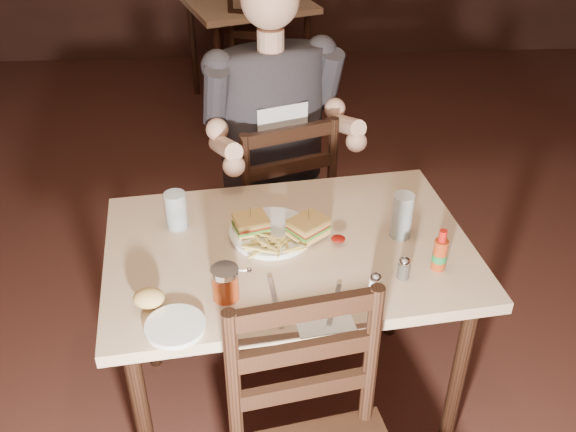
{
  "coord_description": "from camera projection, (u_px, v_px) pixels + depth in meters",
  "views": [
    {
      "loc": [
        -0.02,
        -1.99,
        2.01
      ],
      "look_at": [
        0.09,
        -0.29,
        0.85
      ],
      "focal_mm": 40.0,
      "sensor_mm": 36.0,
      "label": 1
    }
  ],
  "objects": [
    {
      "name": "sandwich_left",
      "position": [
        251.0,
        220.0,
        2.07
      ],
      "size": [
        0.12,
        0.11,
        0.09
      ],
      "primitive_type": null,
      "rotation": [
        0.0,
        0.0,
        0.28
      ],
      "color": "#DDB05A",
      "rests_on": "dinner_plate"
    },
    {
      "name": "bg_chair_near",
      "position": [
        249.0,
        71.0,
        4.12
      ],
      "size": [
        0.56,
        0.58,
        0.93
      ],
      "primitive_type": null,
      "rotation": [
        0.0,
        0.0,
        -0.33
      ],
      "color": "black",
      "rests_on": "ground"
    },
    {
      "name": "pepper_shaker",
      "position": [
        404.0,
        269.0,
        1.91
      ],
      "size": [
        0.04,
        0.04,
        0.07
      ],
      "primitive_type": null,
      "rotation": [
        0.0,
        0.0,
        0.12
      ],
      "color": "#38332D",
      "rests_on": "main_table"
    },
    {
      "name": "salt_shaker",
      "position": [
        375.0,
        285.0,
        1.85
      ],
      "size": [
        0.04,
        0.04,
        0.07
      ],
      "primitive_type": null,
      "rotation": [
        0.0,
        0.0,
        0.12
      ],
      "color": "white",
      "rests_on": "main_table"
    },
    {
      "name": "fries_pile",
      "position": [
        275.0,
        245.0,
        2.01
      ],
      "size": [
        0.23,
        0.18,
        0.04
      ],
      "primitive_type": null,
      "rotation": [
        0.0,
        0.0,
        0.12
      ],
      "color": "#CCB455",
      "rests_on": "dinner_plate"
    },
    {
      "name": "dinner_plate",
      "position": [
        271.0,
        234.0,
        2.1
      ],
      "size": [
        0.3,
        0.3,
        0.02
      ],
      "primitive_type": "cylinder",
      "rotation": [
        0.0,
        0.0,
        0.12
      ],
      "color": "white",
      "rests_on": "main_table"
    },
    {
      "name": "knife",
      "position": [
        275.0,
        302.0,
        1.83
      ],
      "size": [
        0.04,
        0.21,
        0.01
      ],
      "primitive_type": "cube",
      "rotation": [
        0.0,
        0.0,
        0.12
      ],
      "color": "silver",
      "rests_on": "napkin"
    },
    {
      "name": "glass_left",
      "position": [
        176.0,
        211.0,
        2.11
      ],
      "size": [
        0.08,
        0.08,
        0.13
      ],
      "primitive_type": "cylinder",
      "rotation": [
        0.0,
        0.0,
        0.12
      ],
      "color": "silver",
      "rests_on": "main_table"
    },
    {
      "name": "chair_far",
      "position": [
        272.0,
        208.0,
        2.77
      ],
      "size": [
        0.57,
        0.6,
        0.96
      ],
      "primitive_type": null,
      "rotation": [
        0.0,
        0.0,
        3.47
      ],
      "color": "black",
      "rests_on": "ground"
    },
    {
      "name": "glass_right",
      "position": [
        402.0,
        216.0,
        2.06
      ],
      "size": [
        0.08,
        0.08,
        0.15
      ],
      "primitive_type": "cylinder",
      "rotation": [
        0.0,
        0.0,
        0.12
      ],
      "color": "silver",
      "rests_on": "main_table"
    },
    {
      "name": "side_plate",
      "position": [
        175.0,
        327.0,
        1.74
      ],
      "size": [
        0.18,
        0.18,
        0.01
      ],
      "primitive_type": "cylinder",
      "rotation": [
        0.0,
        0.0,
        0.12
      ],
      "color": "white",
      "rests_on": "main_table"
    },
    {
      "name": "sandwich_right",
      "position": [
        308.0,
        222.0,
        2.06
      ],
      "size": [
        0.15,
        0.14,
        0.1
      ],
      "primitive_type": null,
      "rotation": [
        0.0,
        0.0,
        0.68
      ],
      "color": "#DDB05A",
      "rests_on": "dinner_plate"
    },
    {
      "name": "bread_roll",
      "position": [
        149.0,
        298.0,
        1.79
      ],
      "size": [
        0.1,
        0.08,
        0.05
      ],
      "primitive_type": "ellipsoid",
      "rotation": [
        0.0,
        0.0,
        0.12
      ],
      "color": "tan",
      "rests_on": "side_plate"
    },
    {
      "name": "fork",
      "position": [
        334.0,
        304.0,
        1.82
      ],
      "size": [
        0.06,
        0.17,
        0.01
      ],
      "primitive_type": "cube",
      "rotation": [
        0.0,
        0.0,
        -0.3
      ],
      "color": "silver",
      "rests_on": "napkin"
    },
    {
      "name": "syrup_dispenser",
      "position": [
        225.0,
        283.0,
        1.82
      ],
      "size": [
        0.09,
        0.09,
        0.1
      ],
      "primitive_type": null,
      "rotation": [
        0.0,
        0.0,
        0.12
      ],
      "color": "#923110",
      "rests_on": "main_table"
    },
    {
      "name": "diner",
      "position": [
        275.0,
        104.0,
        2.45
      ],
      "size": [
        0.68,
        0.6,
        0.98
      ],
      "primitive_type": null,
      "rotation": [
        0.0,
        0.0,
        0.32
      ],
      "color": "#2A292D",
      "rests_on": "chair_far"
    },
    {
      "name": "bg_chair_far",
      "position": [
        247.0,
        23.0,
        5.05
      ],
      "size": [
        0.51,
        0.53,
        0.86
      ],
      "primitive_type": null,
      "rotation": [
        0.0,
        0.0,
        2.84
      ],
      "color": "black",
      "rests_on": "ground"
    },
    {
      "name": "hot_sauce",
      "position": [
        441.0,
        250.0,
        1.93
      ],
      "size": [
        0.05,
        0.05,
        0.14
      ],
      "primitive_type": null,
      "rotation": [
        0.0,
        0.0,
        0.12
      ],
      "color": "#923110",
      "rests_on": "main_table"
    },
    {
      "name": "main_table",
      "position": [
        289.0,
        266.0,
        2.11
      ],
      "size": [
        1.25,
        0.91,
        0.77
      ],
      "rotation": [
        0.0,
        0.0,
        0.12
      ],
      "color": "tan",
      "rests_on": "ground"
    },
    {
      "name": "ketchup_dollop",
      "position": [
        338.0,
        239.0,
        2.06
      ],
      "size": [
        0.05,
        0.05,
        0.01
      ],
      "primitive_type": "ellipsoid",
      "rotation": [
        0.0,
        0.0,
        0.12
      ],
      "color": "maroon",
      "rests_on": "dinner_plate"
    },
    {
      "name": "bg_table",
      "position": [
        247.0,
        12.0,
        4.45
      ],
      "size": [
        1.02,
        1.02,
        0.77
      ],
      "rotation": [
        0.0,
        0.0,
        0.33
      ],
      "color": "tan",
      "rests_on": "ground"
    },
    {
      "name": "room_shell",
      "position": [
        254.0,
        17.0,
        1.99
      ],
      "size": [
        7.0,
        7.0,
        7.0
      ],
      "color": "black",
      "rests_on": "ground"
    },
    {
      "name": "napkin",
      "position": [
        322.0,
        316.0,
        1.79
      ],
      "size": [
        0.18,
        0.17,
        0.0
      ],
      "primitive_type": "cube",
      "rotation": [
        0.0,
        0.0,
        0.14
      ],
      "color": "white",
      "rests_on": "main_table"
    }
  ]
}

